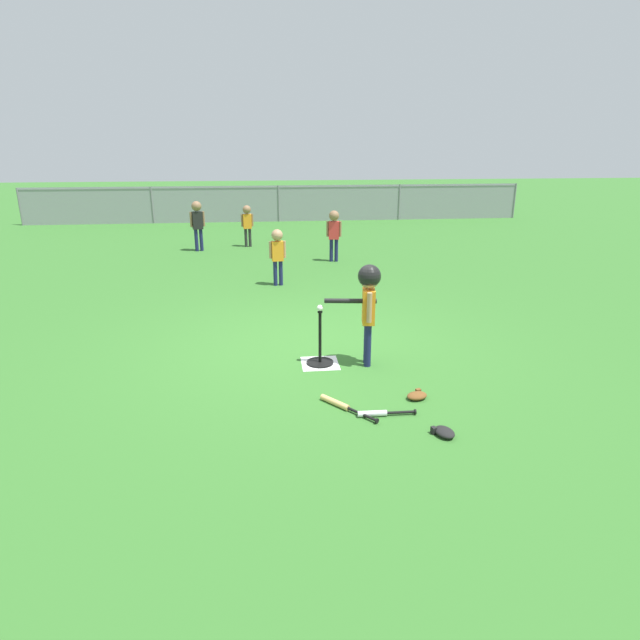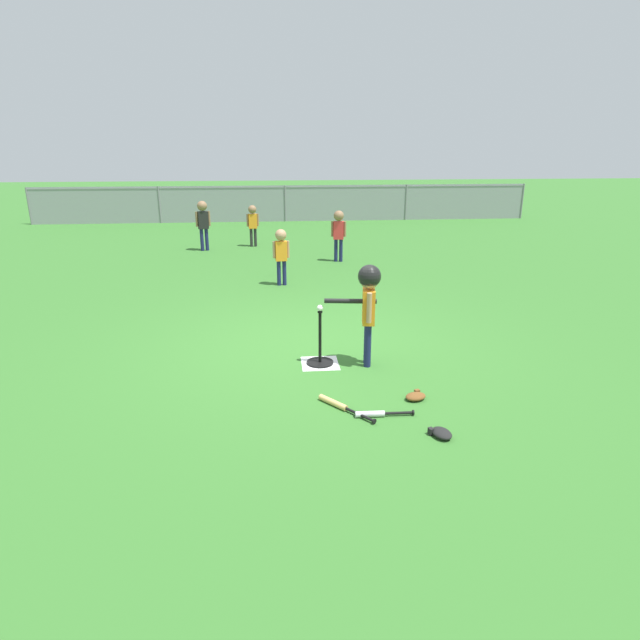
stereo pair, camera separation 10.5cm
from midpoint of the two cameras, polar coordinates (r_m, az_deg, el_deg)
ground_plane at (r=6.98m, az=-0.56°, el=-2.75°), size 60.00×60.00×0.00m
home_plate at (r=6.44m, az=0.47°, el=-4.61°), size 0.44×0.44×0.01m
batting_tee at (r=6.40m, az=0.47°, el=-3.79°), size 0.32×0.32×0.66m
baseball_on_tee at (r=6.20m, az=0.48°, el=1.28°), size 0.07×0.07×0.07m
batter_child at (r=6.16m, az=5.64°, el=2.69°), size 0.64×0.34×1.21m
fielder_near_right at (r=9.78m, az=-3.84°, el=7.47°), size 0.30×0.20×1.03m
fielder_deep_left at (r=11.76m, az=2.25°, el=9.63°), size 0.33×0.22×1.11m
fielder_near_left at (r=13.25m, az=-12.09°, el=10.45°), size 0.34×0.23×1.18m
fielder_deep_center at (r=13.59m, az=-6.94°, el=10.48°), size 0.30×0.20×1.02m
spare_bat_silver at (r=5.29m, az=6.56°, el=-9.86°), size 0.57×0.07×0.06m
spare_bat_wood at (r=5.43m, az=2.54°, el=-8.99°), size 0.50×0.59×0.06m
glove_by_plate at (r=5.68m, az=10.64°, el=-7.96°), size 0.26×0.23×0.07m
glove_near_bats at (r=5.07m, az=13.33°, el=-11.60°), size 0.22×0.26×0.07m
outfield_fence at (r=17.88m, az=-3.55°, el=12.37°), size 16.06×0.06×1.15m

